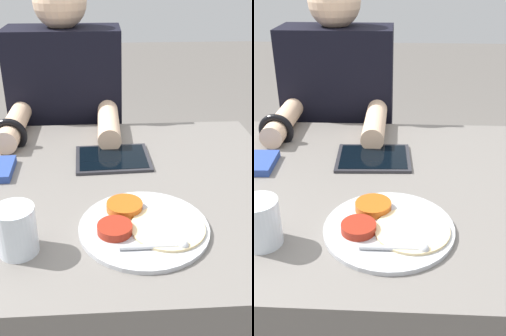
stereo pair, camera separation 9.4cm
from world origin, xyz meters
TOP-DOWN VIEW (x-y plane):
  - dining_table at (0.00, 0.00)m, footprint 1.06×0.83m
  - thali_tray at (0.13, -0.19)m, footprint 0.27×0.27m
  - tablet_device at (0.07, 0.14)m, footprint 0.22×0.18m
  - person_diner at (-0.08, 0.56)m, footprint 0.41×0.49m
  - drinking_glass at (-0.12, -0.25)m, footprint 0.08×0.08m

SIDE VIEW (x-z plane):
  - dining_table at x=0.00m, z-range 0.00..0.73m
  - person_diner at x=-0.08m, z-range -0.04..1.16m
  - tablet_device at x=0.07m, z-range 0.73..0.74m
  - thali_tray at x=0.13m, z-range 0.72..0.75m
  - drinking_glass at x=-0.12m, z-range 0.73..0.83m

